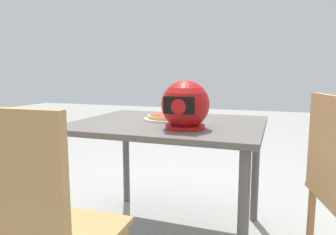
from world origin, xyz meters
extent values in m
plane|color=#9E9E99|center=(0.00, 0.00, 0.00)|extent=(14.00, 14.00, 0.00)
cube|color=#5B5651|center=(0.00, 0.00, 0.70)|extent=(1.09, 0.89, 0.03)
cylinder|color=#5B5651|center=(-0.48, -0.38, 0.34)|extent=(0.05, 0.05, 0.68)
cylinder|color=#5B5651|center=(0.48, -0.38, 0.34)|extent=(0.05, 0.05, 0.68)
cylinder|color=#5B5651|center=(-0.48, 0.38, 0.34)|extent=(0.05, 0.05, 0.68)
cylinder|color=#5B5651|center=(0.48, 0.38, 0.34)|extent=(0.05, 0.05, 0.68)
cylinder|color=white|center=(0.03, -0.07, 0.72)|extent=(0.29, 0.29, 0.01)
cylinder|color=tan|center=(0.03, -0.07, 0.73)|extent=(0.25, 0.25, 0.02)
cylinder|color=red|center=(0.03, -0.07, 0.74)|extent=(0.22, 0.22, 0.00)
sphere|color=#234C1E|center=(-0.04, -0.08, 0.75)|extent=(0.03, 0.03, 0.03)
sphere|color=#234C1E|center=(0.02, -0.12, 0.76)|extent=(0.04, 0.04, 0.04)
sphere|color=#234C1E|center=(0.01, -0.01, 0.75)|extent=(0.02, 0.02, 0.02)
cylinder|color=#E0D172|center=(0.00, -0.13, 0.75)|extent=(0.03, 0.03, 0.02)
cylinder|color=#E0D172|center=(-0.01, -0.08, 0.75)|extent=(0.03, 0.03, 0.02)
cylinder|color=#E0D172|center=(0.04, -0.07, 0.75)|extent=(0.02, 0.02, 0.02)
cylinder|color=#E0D172|center=(0.04, -0.13, 0.75)|extent=(0.02, 0.02, 0.02)
sphere|color=#B21414|center=(-0.16, 0.19, 0.83)|extent=(0.25, 0.25, 0.25)
cylinder|color=#B21414|center=(-0.16, 0.19, 0.72)|extent=(0.20, 0.20, 0.02)
cube|color=black|center=(-0.16, 0.30, 0.84)|extent=(0.15, 0.02, 0.08)
cube|color=#B7844C|center=(-0.81, 0.23, 0.68)|extent=(0.12, 0.38, 0.45)
cylinder|color=#B7844C|center=(-0.79, 0.07, 0.21)|extent=(0.04, 0.04, 0.43)
cube|color=#B7844C|center=(0.08, 1.08, 0.68)|extent=(0.38, 0.04, 0.45)
camera|label=1|loc=(-0.60, 1.68, 0.99)|focal=32.89mm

